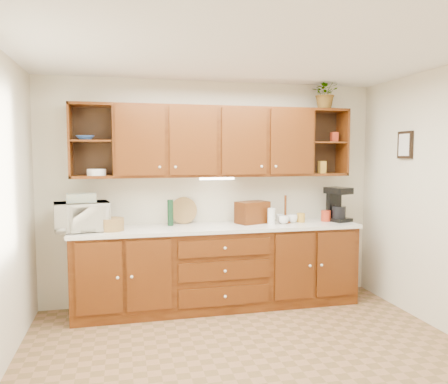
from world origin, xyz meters
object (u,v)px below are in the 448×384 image
bread_box (252,212)px  potted_plant (325,93)px  microwave (82,217)px  coffee_maker (337,205)px

bread_box → potted_plant: potted_plant is taller
microwave → potted_plant: (2.81, 0.11, 1.38)m
coffee_maker → bread_box: bearing=159.2°
microwave → coffee_maker: 2.96m
bread_box → potted_plant: size_ratio=0.98×
microwave → coffee_maker: coffee_maker is taller
potted_plant → bread_box: bearing=-179.1°
potted_plant → coffee_maker: bearing=-26.9°
bread_box → microwave: bearing=162.4°
microwave → bread_box: 1.91m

